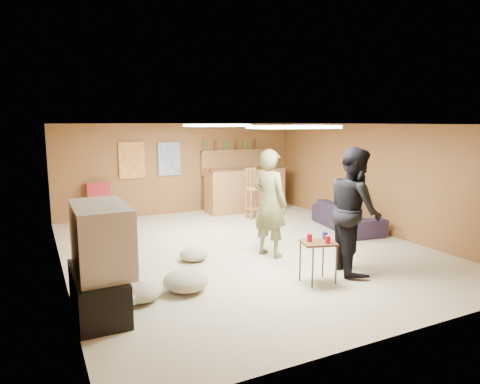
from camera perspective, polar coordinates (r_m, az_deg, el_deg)
name	(u,v)px	position (r m, az deg, el deg)	size (l,w,h in m)	color
ground	(245,249)	(7.69, 0.67, -7.59)	(7.00, 7.00, 0.00)	#B4AB8A
ceiling	(245,124)	(7.36, 0.70, 9.03)	(6.00, 7.00, 0.02)	silver
wall_back	(181,168)	(10.66, -7.89, 3.13)	(6.00, 0.02, 2.20)	brown
wall_front	(401,235)	(4.67, 20.64, -5.44)	(6.00, 0.02, 2.20)	brown
wall_left	(59,202)	(6.66, -22.99, -1.27)	(0.02, 7.00, 2.20)	brown
wall_right	(375,178)	(9.19, 17.61, 1.78)	(0.02, 7.00, 2.20)	brown
tv_stand	(98,292)	(5.47, -18.41, -12.51)	(0.55, 1.30, 0.50)	black
dvd_box	(117,296)	(5.54, -16.04, -13.24)	(0.35, 0.50, 0.08)	#B2B2B7
tv_body	(101,238)	(5.28, -18.02, -5.86)	(0.60, 1.10, 0.80)	#B2B2B7
tv_screen	(128,235)	(5.33, -14.71, -5.56)	(0.02, 0.95, 0.65)	navy
bar_counter	(245,189)	(10.80, 0.68, 0.35)	(2.00, 0.60, 1.10)	#8E5E33
bar_lip	(250,169)	(10.51, 1.30, 3.12)	(2.10, 0.12, 0.05)	#3C2513
bar_shelf	(237,151)	(11.09, -0.37, 5.53)	(2.00, 0.18, 0.05)	#8E5E33
bar_backing	(237,162)	(11.13, -0.41, 4.00)	(2.00, 0.14, 0.60)	#8E5E33
poster_left	(132,160)	(10.28, -14.22, 4.10)	(0.60, 0.03, 0.85)	#BF3F26
poster_right	(169,159)	(10.50, -9.41, 4.37)	(0.55, 0.03, 0.80)	#334C99
folding_chair_stack	(99,202)	(10.11, -18.26, -1.32)	(0.50, 0.14, 0.90)	maroon
ceiling_panel_front	(294,127)	(6.06, 7.22, 8.60)	(1.20, 0.60, 0.04)	white
ceiling_panel_back	(217,125)	(8.44, -3.04, 8.86)	(1.20, 0.60, 0.04)	white
person_olive	(270,203)	(7.13, 4.00, -1.50)	(0.66, 0.43, 1.80)	brown
person_black	(355,210)	(6.58, 15.03, -2.36)	(0.92, 0.71, 1.89)	black
sofa	(347,216)	(9.32, 14.09, -3.14)	(1.85, 0.72, 0.54)	black
tray_table	(318,262)	(6.17, 10.36, -9.19)	(0.46, 0.37, 0.59)	#3C2513
cup_red_near	(309,238)	(6.07, 9.25, -6.01)	(0.08, 0.08, 0.11)	red
cup_red_far	(328,239)	(6.03, 11.62, -6.20)	(0.08, 0.08, 0.10)	red
cup_blue	(325,235)	(6.22, 11.25, -5.69)	(0.08, 0.08, 0.11)	navy
bar_stool_left	(253,193)	(9.89, 1.80, -0.17)	(0.38, 0.38, 1.21)	#8E5E33
bar_stool_right	(261,185)	(10.86, 2.75, 0.93)	(0.41, 0.41, 1.30)	#8E5E33
cushion_near_tv	(186,281)	(5.89, -7.23, -11.65)	(0.61, 0.61, 0.28)	#9A906D
cushion_mid	(194,254)	(7.09, -6.16, -8.23)	(0.47, 0.47, 0.21)	#9A906D
cushion_far	(141,292)	(5.69, -13.05, -12.83)	(0.52, 0.52, 0.24)	#9A906D
bottle_row	(231,145)	(10.98, -1.27, 6.30)	(1.48, 0.08, 0.26)	#3F7233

